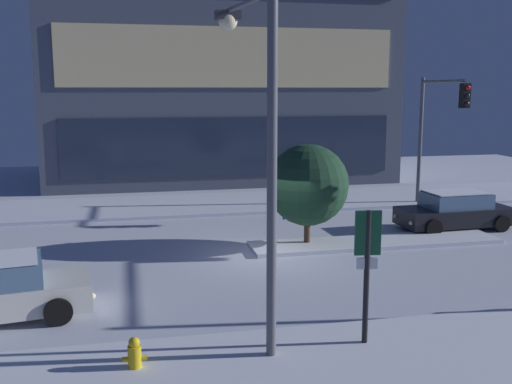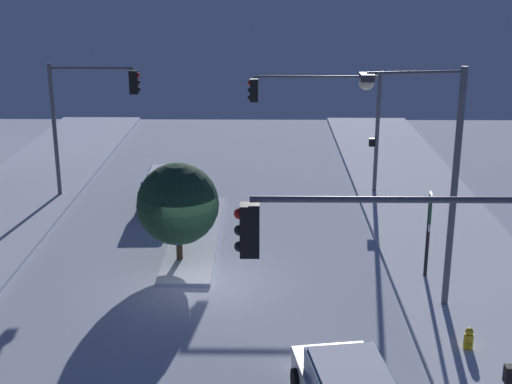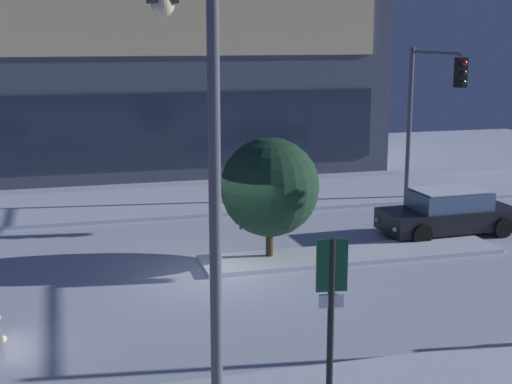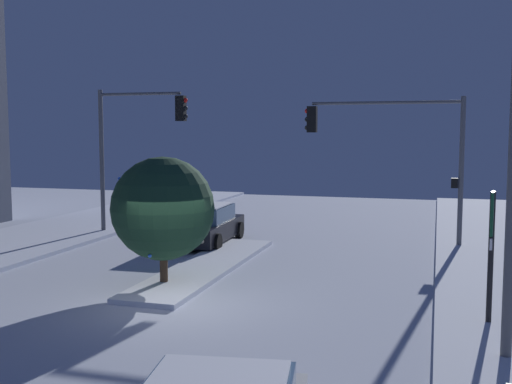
% 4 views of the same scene
% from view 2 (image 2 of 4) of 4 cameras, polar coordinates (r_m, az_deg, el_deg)
% --- Properties ---
extents(ground, '(52.00, 52.00, 0.00)m').
position_cam_2_polar(ground, '(24.05, -4.40, -7.06)').
color(ground, silver).
extents(curb_strip_near, '(52.00, 5.20, 0.14)m').
position_cam_2_polar(curb_strip_near, '(24.88, 16.67, -6.74)').
color(curb_strip_near, silver).
rests_on(curb_strip_near, ground).
extents(median_strip, '(9.00, 1.80, 0.14)m').
position_cam_2_polar(median_strip, '(27.76, -4.82, -3.46)').
color(median_strip, silver).
rests_on(median_strip, ground).
extents(car_far, '(4.62, 2.17, 1.49)m').
position_cam_2_polar(car_far, '(31.47, -7.02, 0.27)').
color(car_far, black).
rests_on(car_far, ground).
extents(traffic_light_corner_near_left, '(0.32, 5.67, 6.17)m').
position_cam_2_polar(traffic_light_corner_near_left, '(13.87, 12.53, -7.17)').
color(traffic_light_corner_near_left, '#565960').
rests_on(traffic_light_corner_near_left, ground).
extents(traffic_light_corner_near_right, '(0.32, 5.88, 5.53)m').
position_cam_2_polar(traffic_light_corner_near_right, '(32.14, 5.42, 6.54)').
color(traffic_light_corner_near_right, '#565960').
rests_on(traffic_light_corner_near_right, ground).
extents(traffic_light_corner_far_right, '(0.32, 3.97, 5.98)m').
position_cam_2_polar(traffic_light_corner_far_right, '(32.25, -13.15, 6.67)').
color(traffic_light_corner_far_right, '#565960').
rests_on(traffic_light_corner_far_right, ground).
extents(street_lamp_arched, '(0.75, 3.05, 7.33)m').
position_cam_2_polar(street_lamp_arched, '(21.04, 13.47, 2.82)').
color(street_lamp_arched, '#565960').
rests_on(street_lamp_arched, ground).
extents(fire_hydrant, '(0.48, 0.26, 0.75)m').
position_cam_2_polar(fire_hydrant, '(20.52, 16.47, -11.25)').
color(fire_hydrant, gold).
rests_on(fire_hydrant, ground).
extents(parking_info_sign, '(0.55, 0.13, 2.99)m').
position_cam_2_polar(parking_info_sign, '(24.08, 13.52, -2.54)').
color(parking_info_sign, black).
rests_on(parking_info_sign, ground).
extents(decorated_tree_median, '(2.84, 2.84, 3.59)m').
position_cam_2_polar(decorated_tree_median, '(24.79, -6.21, -0.95)').
color(decorated_tree_median, '#473323').
rests_on(decorated_tree_median, ground).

